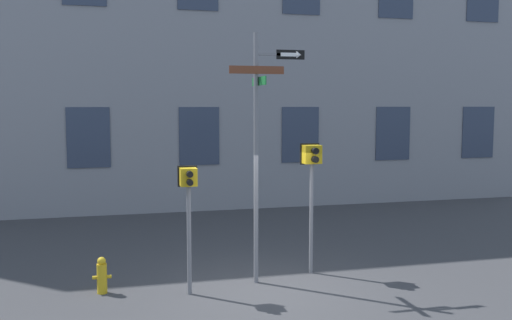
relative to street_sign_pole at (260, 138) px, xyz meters
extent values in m
plane|color=#38383A|center=(-0.01, -0.55, -2.83)|extent=(60.00, 60.00, 0.00)
cube|color=#2D384C|center=(-3.43, 7.69, -0.38)|extent=(1.30, 0.03, 1.87)
cube|color=#2D384C|center=(-0.01, 7.69, -0.38)|extent=(1.30, 0.03, 1.87)
cube|color=#2D384C|center=(3.42, 7.69, -0.38)|extent=(1.30, 0.03, 1.87)
cube|color=#2D384C|center=(6.85, 7.69, -0.38)|extent=(1.30, 0.03, 1.87)
cube|color=#2D384C|center=(10.28, 7.69, -0.38)|extent=(1.30, 0.03, 1.87)
cylinder|color=slate|center=(-0.08, 0.01, -0.43)|extent=(0.09, 0.09, 4.81)
cube|color=slate|center=(0.26, 0.01, 1.58)|extent=(0.68, 0.05, 0.05)
cube|color=brown|center=(-0.08, -0.05, 1.28)|extent=(1.06, 0.02, 0.15)
cube|color=#196B2D|center=(-0.02, 0.01, 1.07)|extent=(0.02, 0.99, 0.16)
cube|color=black|center=(0.60, -0.01, 1.58)|extent=(0.56, 0.02, 0.18)
cube|color=white|center=(0.56, -0.02, 1.58)|extent=(0.32, 0.01, 0.07)
cone|color=white|center=(0.76, -0.02, 1.58)|extent=(0.10, 0.14, 0.14)
cylinder|color=slate|center=(-1.43, -0.37, -1.83)|extent=(0.08, 0.08, 2.01)
cube|color=gold|center=(-1.43, -0.37, -0.67)|extent=(0.30, 0.26, 0.32)
cube|color=black|center=(-1.43, -0.23, -0.67)|extent=(0.36, 0.02, 0.38)
cylinder|color=black|center=(-1.43, -0.56, -0.59)|extent=(0.11, 0.12, 0.11)
cylinder|color=black|center=(-1.43, -0.56, -0.74)|extent=(0.11, 0.12, 0.11)
cylinder|color=#EA4C14|center=(-1.43, -0.50, -0.59)|extent=(0.09, 0.01, 0.09)
cylinder|color=slate|center=(1.18, 0.35, -1.70)|extent=(0.08, 0.08, 2.27)
cube|color=gold|center=(1.18, 0.35, -0.37)|extent=(0.35, 0.26, 0.37)
cube|color=black|center=(1.18, 0.49, -0.37)|extent=(0.41, 0.02, 0.43)
cylinder|color=black|center=(1.18, 0.16, -0.29)|extent=(0.13, 0.12, 0.13)
cylinder|color=black|center=(1.18, 0.16, -0.46)|extent=(0.13, 0.12, 0.13)
cylinder|color=orange|center=(1.18, 0.21, -0.29)|extent=(0.10, 0.01, 0.10)
cylinder|color=gold|center=(-2.98, 0.08, -2.56)|extent=(0.18, 0.18, 0.55)
sphere|color=gold|center=(-2.98, 0.08, -2.23)|extent=(0.16, 0.16, 0.16)
cylinder|color=gold|center=(-3.11, 0.08, -2.53)|extent=(0.08, 0.06, 0.06)
cylinder|color=gold|center=(-2.85, 0.08, -2.53)|extent=(0.08, 0.06, 0.06)
camera|label=1|loc=(-2.75, -10.51, 0.63)|focal=40.00mm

